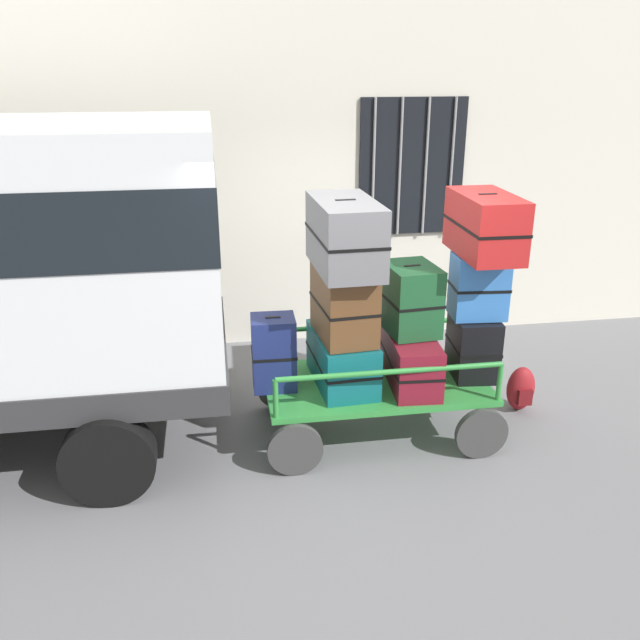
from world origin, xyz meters
name	(u,v)px	position (x,y,z in m)	size (l,w,h in m)	color
ground_plane	(349,431)	(0.00, 0.00, 0.00)	(40.00, 40.00, 0.00)	slate
building_wall	(310,121)	(0.00, 2.35, 2.50)	(12.00, 0.38, 5.00)	silver
luggage_cart	(375,391)	(0.22, -0.03, 0.39)	(2.01, 1.18, 0.50)	#2D8438
cart_railing	(376,351)	(0.22, -0.03, 0.78)	(1.88, 1.05, 0.35)	#2D8438
suitcase_left_bottom	(274,353)	(-0.66, 0.00, 0.82)	(0.38, 0.34, 0.64)	navy
suitcase_midleft_bottom	(342,359)	(-0.07, -0.01, 0.72)	(0.51, 0.90, 0.45)	#0F5960
suitcase_midleft_middle	(344,303)	(-0.07, -0.06, 1.24)	(0.48, 0.73, 0.59)	brown
suitcase_midleft_top	(345,235)	(-0.07, -0.06, 1.82)	(0.51, 0.97, 0.56)	slate
suitcase_center_bottom	(409,357)	(0.51, -0.05, 0.72)	(0.45, 0.99, 0.44)	maroon
suitcase_center_middle	(411,299)	(0.51, 0.00, 1.23)	(0.46, 0.58, 0.59)	#194C28
suitcase_midright_bottom	(473,345)	(1.10, -0.02, 0.77)	(0.42, 0.56, 0.55)	black
suitcase_midright_middle	(479,286)	(1.10, -0.04, 1.32)	(0.49, 0.37, 0.55)	#3372C6
suitcase_midright_top	(485,225)	(1.10, -0.05, 1.86)	(0.45, 0.87, 0.51)	#B21E1E
backpack	(521,389)	(1.68, 0.13, 0.22)	(0.27, 0.22, 0.44)	maroon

